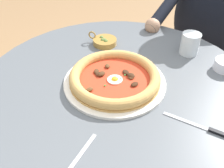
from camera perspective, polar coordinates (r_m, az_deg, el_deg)
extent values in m
cylinder|color=#565B60|center=(0.81, 1.29, -0.31)|extent=(0.94, 0.94, 0.03)
cylinder|color=#4E5257|center=(1.07, 1.01, -15.00)|extent=(0.09, 0.09, 0.67)
cylinder|color=white|center=(0.79, 0.65, 0.58)|extent=(0.34, 0.34, 0.01)
cylinder|color=tan|center=(0.79, 0.65, 1.03)|extent=(0.30, 0.30, 0.01)
torus|color=tan|center=(0.78, 0.66, 1.85)|extent=(0.30, 0.30, 0.03)
cylinder|color=red|center=(0.78, 0.66, 1.32)|extent=(0.28, 0.28, 0.00)
cylinder|color=white|center=(0.77, 0.52, 1.11)|extent=(0.05, 0.05, 0.00)
ellipsoid|color=yellow|center=(0.77, 0.52, 1.22)|extent=(0.02, 0.02, 0.02)
ellipsoid|color=#3D2314|center=(0.79, -3.30, 2.35)|extent=(0.03, 0.03, 0.01)
ellipsoid|color=#4C2D19|center=(0.79, -2.54, 2.47)|extent=(0.03, 0.03, 0.01)
ellipsoid|color=#4C2D19|center=(0.81, -3.72, 3.08)|extent=(0.03, 0.03, 0.01)
ellipsoid|color=#3D2314|center=(0.80, 3.32, 2.88)|extent=(0.03, 0.04, 0.01)
ellipsoid|color=#3D2314|center=(0.75, 5.43, -0.05)|extent=(0.03, 0.03, 0.01)
ellipsoid|color=brown|center=(0.83, -1.10, 4.33)|extent=(0.03, 0.03, 0.01)
ellipsoid|color=#3D2314|center=(0.79, 4.48, 2.08)|extent=(0.03, 0.03, 0.01)
ellipsoid|color=brown|center=(0.73, -5.43, -1.32)|extent=(0.03, 0.03, 0.01)
ellipsoid|color=brown|center=(0.79, 4.66, 1.95)|extent=(0.04, 0.03, 0.01)
ellipsoid|color=#2D6B28|center=(0.75, -1.72, -0.36)|extent=(0.01, 0.01, 0.00)
ellipsoid|color=#2D6B28|center=(0.77, 2.03, 1.24)|extent=(0.01, 0.01, 0.00)
ellipsoid|color=#2D6B28|center=(0.79, 3.08, 2.19)|extent=(0.01, 0.01, 0.00)
cylinder|color=silver|center=(0.97, 18.13, 9.13)|extent=(0.07, 0.07, 0.08)
cylinder|color=silver|center=(0.98, 17.87, 8.05)|extent=(0.06, 0.06, 0.04)
cube|color=silver|center=(0.70, 17.07, -8.44)|extent=(0.01, 0.13, 0.00)
cylinder|color=olive|center=(1.00, -1.71, 10.08)|extent=(0.10, 0.10, 0.02)
torus|color=olive|center=(1.01, -4.76, 11.56)|extent=(0.01, 0.03, 0.03)
ellipsoid|color=#516B2D|center=(0.98, -1.42, 10.12)|extent=(0.02, 0.02, 0.02)
ellipsoid|color=#516B2D|center=(0.99, -2.26, 10.39)|extent=(0.02, 0.02, 0.02)
ellipsoid|color=#516B2D|center=(0.99, -1.94, 10.47)|extent=(0.02, 0.02, 0.02)
ellipsoid|color=#516B2D|center=(1.01, -2.51, 11.00)|extent=(0.02, 0.02, 0.02)
ellipsoid|color=#516B2D|center=(0.98, -1.52, 10.12)|extent=(0.02, 0.02, 0.02)
cube|color=#BCBCC1|center=(0.60, -8.48, -17.53)|extent=(0.17, 0.01, 0.00)
cube|color=#282833|center=(1.59, 18.21, -2.04)|extent=(0.36, 0.40, 0.45)
ellipsoid|color=black|center=(1.33, 22.59, 14.16)|extent=(0.32, 0.44, 0.54)
cylinder|color=black|center=(1.19, 12.41, 16.87)|extent=(0.27, 0.10, 0.15)
sphere|color=tan|center=(1.12, 9.66, 13.51)|extent=(0.07, 0.07, 0.07)
cube|color=beige|center=(1.49, 21.04, 6.08)|extent=(0.50, 0.50, 0.02)
cylinder|color=#B7B2A8|center=(1.55, 10.06, -1.22)|extent=(0.02, 0.02, 0.46)
cylinder|color=#B7B2A8|center=(1.45, 22.01, -7.67)|extent=(0.02, 0.02, 0.46)
cylinder|color=#B7B2A8|center=(1.82, 16.80, 4.33)|extent=(0.02, 0.02, 0.46)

